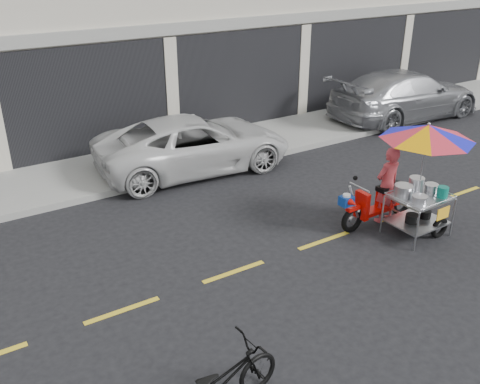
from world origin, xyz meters
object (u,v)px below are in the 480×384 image
white_pickup (194,144)px  near_bicycle (221,383)px  silver_pickup (405,95)px  food_vendor_rig (411,162)px

white_pickup → near_bicycle: bearing=159.3°
white_pickup → silver_pickup: bearing=-83.4°
near_bicycle → food_vendor_rig: 5.77m
silver_pickup → food_vendor_rig: (-5.61, -5.12, 0.63)m
white_pickup → silver_pickup: (7.65, 0.26, 0.10)m
silver_pickup → near_bicycle: size_ratio=3.19×
near_bicycle → food_vendor_rig: bearing=-74.7°
silver_pickup → near_bicycle: (-10.92, -7.17, -0.33)m
near_bicycle → white_pickup: bearing=-31.1°
silver_pickup → white_pickup: bearing=93.2°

